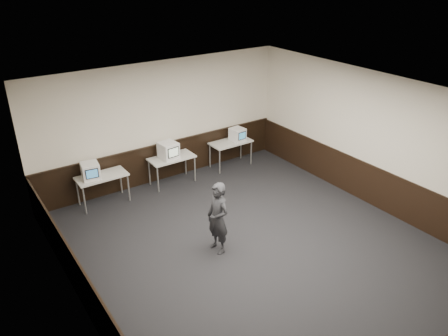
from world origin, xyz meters
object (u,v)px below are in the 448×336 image
Objects in this scene: desk_right at (231,144)px; emac_left at (90,171)px; desk_center at (172,160)px; person at (218,218)px; emac_right at (238,134)px; desk_left at (102,178)px; emac_center at (169,150)px.

emac_left is (-4.05, -0.01, 0.27)m from desk_right.
person is (-0.66, -3.19, 0.09)m from desk_center.
desk_right is at bearing 8.48° from emac_left.
emac_right is at bearing 133.93° from person.
desk_left is at bearing 11.66° from emac_left.
emac_right is 0.28× the size of person.
emac_center is 0.33× the size of person.
person is (1.24, -3.19, 0.09)m from desk_left.
emac_center reaches higher than desk_center.
emac_center reaches higher than desk_right.
desk_left is at bearing 173.36° from emac_right.
desk_center is at bearing 8.66° from emac_left.
desk_left and desk_center have the same top height.
emac_center is 1.18× the size of emac_right.
emac_left is 4.26m from emac_right.
desk_right is 4.09m from person.
desk_right is 2.37× the size of emac_center.
desk_center is (1.90, 0.00, 0.00)m from desk_left.
desk_left is 0.37m from emac_left.
desk_center is 0.30m from emac_center.
desk_left is at bearing -163.51° from person.
emac_center is 3.23m from person.
person is (-2.77, -3.15, -0.17)m from emac_right.
desk_center is 2.17m from emac_left.
desk_left is 1.00× the size of desk_right.
person reaches higher than desk_right.
desk_left and desk_right have the same top height.
person is at bearing -105.92° from emac_center.
emac_center reaches higher than emac_right.
emac_center is at bearing 164.94° from person.
desk_left is 1.00× the size of desk_center.
emac_right is at bearing -1.03° from desk_center.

